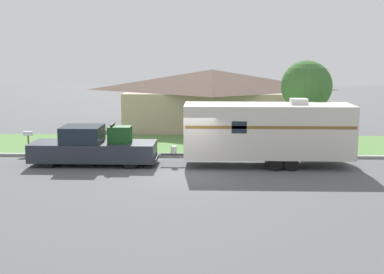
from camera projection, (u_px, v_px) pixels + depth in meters
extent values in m
plane|color=#515456|center=(188.00, 173.00, 24.50)|extent=(120.00, 120.00, 0.00)
cube|color=#999993|center=(191.00, 156.00, 28.19)|extent=(80.00, 0.30, 0.14)
cube|color=#568442|center=(194.00, 145.00, 31.79)|extent=(80.00, 7.00, 0.03)
cube|color=tan|center=(212.00, 108.00, 39.07)|extent=(12.06, 7.88, 2.69)
pyramid|color=#4C3D33|center=(212.00, 80.00, 38.73)|extent=(13.03, 8.51, 1.48)
cube|color=#4C3828|center=(212.00, 119.00, 35.27)|extent=(1.00, 0.06, 2.10)
cylinder|color=black|center=(47.00, 160.00, 25.60)|extent=(0.82, 0.28, 0.82)
cylinder|color=black|center=(57.00, 153.00, 27.30)|extent=(0.82, 0.28, 0.82)
cylinder|color=black|center=(130.00, 160.00, 25.46)|extent=(0.82, 0.28, 0.82)
cylinder|color=black|center=(136.00, 153.00, 27.16)|extent=(0.82, 0.28, 0.82)
cube|color=#282D38|center=(69.00, 151.00, 26.38)|extent=(3.69, 2.09, 0.89)
cube|color=#19232D|center=(82.00, 134.00, 26.22)|extent=(1.92, 1.92, 0.80)
cube|color=#282D38|center=(131.00, 151.00, 26.27)|extent=(2.41, 2.09, 0.89)
cube|color=#333333|center=(157.00, 158.00, 26.28)|extent=(0.12, 1.88, 0.20)
cube|color=#194C1E|center=(120.00, 134.00, 26.15)|extent=(1.11, 0.88, 0.80)
cube|color=black|center=(112.00, 125.00, 26.09)|extent=(0.10, 0.96, 0.08)
cylinder|color=black|center=(275.00, 163.00, 25.01)|extent=(0.69, 0.22, 0.69)
cylinder|color=black|center=(270.00, 154.00, 27.17)|extent=(0.69, 0.22, 0.69)
cylinder|color=black|center=(291.00, 164.00, 24.99)|extent=(0.69, 0.22, 0.69)
cylinder|color=black|center=(285.00, 154.00, 27.14)|extent=(0.69, 0.22, 0.69)
cube|color=beige|center=(268.00, 130.00, 25.87)|extent=(8.06, 2.46, 2.53)
cube|color=brown|center=(271.00, 128.00, 24.60)|extent=(7.90, 0.01, 0.14)
cube|color=#383838|center=(173.00, 154.00, 26.22)|extent=(1.21, 0.12, 0.10)
cylinder|color=silver|center=(174.00, 150.00, 26.18)|extent=(0.28, 0.28, 0.36)
cube|color=silver|center=(299.00, 101.00, 25.59)|extent=(0.80, 0.68, 0.28)
cube|color=#19232D|center=(239.00, 127.00, 24.65)|extent=(0.70, 0.01, 0.56)
cylinder|color=brown|center=(29.00, 145.00, 28.98)|extent=(0.09, 0.09, 1.02)
cube|color=silver|center=(28.00, 133.00, 28.88)|extent=(0.48, 0.20, 0.22)
cylinder|color=brown|center=(305.00, 128.00, 29.64)|extent=(0.24, 0.24, 2.59)
sphere|color=#38662D|center=(306.00, 86.00, 29.26)|extent=(2.80, 2.80, 2.80)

